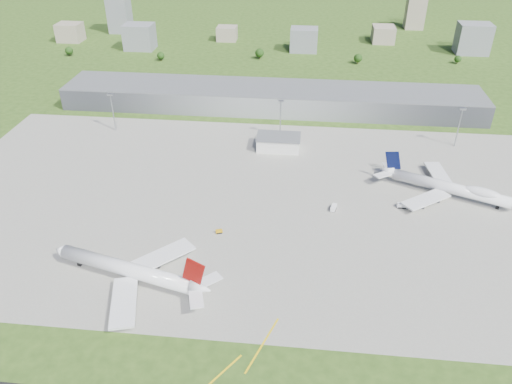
# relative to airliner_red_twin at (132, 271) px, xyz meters

# --- Properties ---
(ground) EXTENTS (1400.00, 1400.00, 0.00)m
(ground) POSITION_rel_airliner_red_twin_xyz_m (42.14, 177.14, -5.50)
(ground) COLOR #2D4816
(ground) RESTS_ON ground
(apron) EXTENTS (360.00, 190.00, 0.08)m
(apron) POSITION_rel_airliner_red_twin_xyz_m (52.14, 67.14, -5.46)
(apron) COLOR gray
(apron) RESTS_ON ground
(terminal) EXTENTS (300.00, 42.00, 15.00)m
(terminal) POSITION_rel_airliner_red_twin_xyz_m (42.14, 192.14, 2.00)
(terminal) COLOR gray
(terminal) RESTS_ON ground
(ops_building) EXTENTS (26.00, 16.00, 8.00)m
(ops_building) POSITION_rel_airliner_red_twin_xyz_m (52.14, 127.14, -1.50)
(ops_building) COLOR silver
(ops_building) RESTS_ON ground
(mast_west) EXTENTS (3.50, 2.00, 25.90)m
(mast_west) POSITION_rel_airliner_red_twin_xyz_m (-57.86, 142.14, 12.21)
(mast_west) COLOR gray
(mast_west) RESTS_ON ground
(mast_center) EXTENTS (3.50, 2.00, 25.90)m
(mast_center) POSITION_rel_airliner_red_twin_xyz_m (52.14, 142.14, 12.21)
(mast_center) COLOR gray
(mast_center) RESTS_ON ground
(mast_east) EXTENTS (3.50, 2.00, 25.90)m
(mast_east) POSITION_rel_airliner_red_twin_xyz_m (162.14, 142.14, 12.21)
(mast_east) COLOR gray
(mast_east) RESTS_ON ground
(airliner_red_twin) EXTENTS (74.07, 56.65, 20.64)m
(airliner_red_twin) POSITION_rel_airliner_red_twin_xyz_m (0.00, 0.00, 0.00)
(airliner_red_twin) COLOR silver
(airliner_red_twin) RESTS_ON ground
(airliner_blue_quad) EXTENTS (69.24, 52.60, 19.09)m
(airliner_blue_quad) POSITION_rel_airliner_red_twin_xyz_m (145.58, 81.61, -0.19)
(airliner_blue_quad) COLOR silver
(airliner_blue_quad) RESTS_ON ground
(tug_yellow) EXTENTS (3.60, 2.77, 1.62)m
(tug_yellow) POSITION_rel_airliner_red_twin_xyz_m (30.19, 36.74, -4.64)
(tug_yellow) COLOR #CF920C
(tug_yellow) RESTS_ON ground
(van_white_near) EXTENTS (3.53, 5.59, 2.63)m
(van_white_near) POSITION_rel_airliner_red_twin_xyz_m (84.74, 62.02, -4.17)
(van_white_near) COLOR white
(van_white_near) RESTS_ON ground
(van_white_far) EXTENTS (4.89, 2.45, 2.50)m
(van_white_far) POSITION_rel_airliner_red_twin_xyz_m (119.56, 68.04, -4.23)
(van_white_far) COLOR white
(van_white_far) RESTS_ON ground
(bldg_far_w) EXTENTS (24.00, 20.00, 18.00)m
(bldg_far_w) POSITION_rel_airliner_red_twin_xyz_m (-177.86, 347.14, 3.50)
(bldg_far_w) COLOR gray
(bldg_far_w) RESTS_ON ground
(bldg_w) EXTENTS (28.00, 22.00, 24.00)m
(bldg_w) POSITION_rel_airliner_red_twin_xyz_m (-97.86, 327.14, 6.50)
(bldg_w) COLOR slate
(bldg_w) RESTS_ON ground
(bldg_cw) EXTENTS (20.00, 18.00, 14.00)m
(bldg_cw) POSITION_rel_airliner_red_twin_xyz_m (-17.86, 367.14, 1.50)
(bldg_cw) COLOR gray
(bldg_cw) RESTS_ON ground
(bldg_c) EXTENTS (26.00, 20.00, 22.00)m
(bldg_c) POSITION_rel_airliner_red_twin_xyz_m (62.14, 337.14, 5.50)
(bldg_c) COLOR slate
(bldg_c) RESTS_ON ground
(bldg_ce) EXTENTS (22.00, 24.00, 16.00)m
(bldg_ce) POSITION_rel_airliner_red_twin_xyz_m (142.14, 377.14, 2.50)
(bldg_ce) COLOR gray
(bldg_ce) RESTS_ON ground
(bldg_e) EXTENTS (30.00, 22.00, 28.00)m
(bldg_e) POSITION_rel_airliner_red_twin_xyz_m (222.14, 347.14, 8.50)
(bldg_e) COLOR slate
(bldg_e) RESTS_ON ground
(bldg_tall_w) EXTENTS (22.00, 20.00, 44.00)m
(bldg_tall_w) POSITION_rel_airliner_red_twin_xyz_m (-137.86, 387.14, 16.50)
(bldg_tall_w) COLOR slate
(bldg_tall_w) RESTS_ON ground
(bldg_tall_e) EXTENTS (20.00, 18.00, 36.00)m
(bldg_tall_e) POSITION_rel_airliner_red_twin_xyz_m (182.14, 437.14, 12.50)
(bldg_tall_e) COLOR gray
(bldg_tall_e) RESTS_ON ground
(tree_far_w) EXTENTS (7.20, 7.20, 8.80)m
(tree_far_w) POSITION_rel_airliner_red_twin_xyz_m (-157.86, 297.14, -0.31)
(tree_far_w) COLOR #382314
(tree_far_w) RESTS_ON ground
(tree_w) EXTENTS (6.75, 6.75, 8.25)m
(tree_w) POSITION_rel_airliner_red_twin_xyz_m (-67.86, 292.14, -0.64)
(tree_w) COLOR #382314
(tree_w) RESTS_ON ground
(tree_c) EXTENTS (8.10, 8.10, 9.90)m
(tree_c) POSITION_rel_airliner_red_twin_xyz_m (22.14, 307.14, 0.34)
(tree_c) COLOR #382314
(tree_c) RESTS_ON ground
(tree_e) EXTENTS (7.65, 7.65, 9.35)m
(tree_e) POSITION_rel_airliner_red_twin_xyz_m (112.14, 302.14, 0.01)
(tree_e) COLOR #382314
(tree_e) RESTS_ON ground
(tree_far_e) EXTENTS (6.30, 6.30, 7.70)m
(tree_far_e) POSITION_rel_airliner_red_twin_xyz_m (202.14, 312.14, -0.96)
(tree_far_e) COLOR #382314
(tree_far_e) RESTS_ON ground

